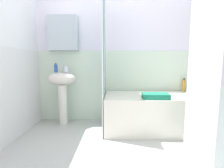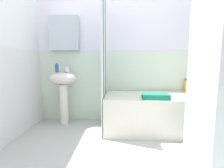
{
  "view_description": "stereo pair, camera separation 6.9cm",
  "coord_description": "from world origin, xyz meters",
  "px_view_note": "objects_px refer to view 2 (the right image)",
  "views": [
    {
      "loc": [
        -0.22,
        -1.6,
        1.01
      ],
      "look_at": [
        -0.26,
        0.77,
        0.7
      ],
      "focal_mm": 26.6,
      "sensor_mm": 36.0,
      "label": 1
    },
    {
      "loc": [
        -0.15,
        -1.6,
        1.01
      ],
      "look_at": [
        -0.26,
        0.77,
        0.7
      ],
      "focal_mm": 26.6,
      "sensor_mm": 36.0,
      "label": 2
    }
  ],
  "objects_px": {
    "lotion_bottle": "(185,86)",
    "towel_folded": "(155,96)",
    "toothbrush_cup": "(67,69)",
    "bathtub": "(155,112)",
    "conditioner_bottle": "(192,86)",
    "soap_dispenser": "(57,68)",
    "sink": "(63,86)"
  },
  "relations": [
    {
      "from": "sink",
      "to": "soap_dispenser",
      "type": "relative_size",
      "value": 5.74
    },
    {
      "from": "toothbrush_cup",
      "to": "bathtub",
      "type": "height_order",
      "value": "toothbrush_cup"
    },
    {
      "from": "sink",
      "to": "lotion_bottle",
      "type": "xyz_separation_m",
      "value": [
        2.0,
        0.14,
        0.0
      ]
    },
    {
      "from": "lotion_bottle",
      "to": "conditioner_bottle",
      "type": "bearing_deg",
      "value": -17.69
    },
    {
      "from": "toothbrush_cup",
      "to": "lotion_bottle",
      "type": "distance_m",
      "value": 1.95
    },
    {
      "from": "bathtub",
      "to": "towel_folded",
      "type": "xyz_separation_m",
      "value": [
        -0.05,
        -0.24,
        0.3
      ]
    },
    {
      "from": "sink",
      "to": "toothbrush_cup",
      "type": "distance_m",
      "value": 0.28
    },
    {
      "from": "conditioner_bottle",
      "to": "towel_folded",
      "type": "bearing_deg",
      "value": -142.81
    },
    {
      "from": "bathtub",
      "to": "lotion_bottle",
      "type": "distance_m",
      "value": 0.74
    },
    {
      "from": "lotion_bottle",
      "to": "bathtub",
      "type": "bearing_deg",
      "value": -149.53
    },
    {
      "from": "lotion_bottle",
      "to": "soap_dispenser",
      "type": "bearing_deg",
      "value": -176.12
    },
    {
      "from": "sink",
      "to": "bathtub",
      "type": "distance_m",
      "value": 1.51
    },
    {
      "from": "lotion_bottle",
      "to": "towel_folded",
      "type": "xyz_separation_m",
      "value": [
        -0.61,
        -0.57,
        -0.07
      ]
    },
    {
      "from": "sink",
      "to": "bathtub",
      "type": "bearing_deg",
      "value": -7.24
    },
    {
      "from": "bathtub",
      "to": "conditioner_bottle",
      "type": "height_order",
      "value": "conditioner_bottle"
    },
    {
      "from": "toothbrush_cup",
      "to": "conditioner_bottle",
      "type": "xyz_separation_m",
      "value": [
        2.03,
        0.12,
        -0.28
      ]
    },
    {
      "from": "conditioner_bottle",
      "to": "lotion_bottle",
      "type": "height_order",
      "value": "lotion_bottle"
    },
    {
      "from": "soap_dispenser",
      "to": "bathtub",
      "type": "relative_size",
      "value": 0.1
    },
    {
      "from": "soap_dispenser",
      "to": "lotion_bottle",
      "type": "distance_m",
      "value": 2.12
    },
    {
      "from": "sink",
      "to": "soap_dispenser",
      "type": "bearing_deg",
      "value": -178.43
    },
    {
      "from": "bathtub",
      "to": "lotion_bottle",
      "type": "xyz_separation_m",
      "value": [
        0.55,
        0.32,
        0.37
      ]
    },
    {
      "from": "soap_dispenser",
      "to": "toothbrush_cup",
      "type": "height_order",
      "value": "soap_dispenser"
    },
    {
      "from": "toothbrush_cup",
      "to": "towel_folded",
      "type": "relative_size",
      "value": 0.27
    },
    {
      "from": "sink",
      "to": "bathtub",
      "type": "xyz_separation_m",
      "value": [
        1.45,
        -0.18,
        -0.36
      ]
    },
    {
      "from": "bathtub",
      "to": "lotion_bottle",
      "type": "bearing_deg",
      "value": 30.47
    },
    {
      "from": "conditioner_bottle",
      "to": "lotion_bottle",
      "type": "distance_m",
      "value": 0.1
    },
    {
      "from": "soap_dispenser",
      "to": "bathtub",
      "type": "xyz_separation_m",
      "value": [
        1.54,
        -0.18,
        -0.65
      ]
    },
    {
      "from": "sink",
      "to": "toothbrush_cup",
      "type": "xyz_separation_m",
      "value": [
        0.08,
        -0.02,
        0.27
      ]
    },
    {
      "from": "toothbrush_cup",
      "to": "sink",
      "type": "bearing_deg",
      "value": 167.59
    },
    {
      "from": "sink",
      "to": "lotion_bottle",
      "type": "relative_size",
      "value": 3.91
    },
    {
      "from": "toothbrush_cup",
      "to": "lotion_bottle",
      "type": "relative_size",
      "value": 0.43
    },
    {
      "from": "bathtub",
      "to": "conditioner_bottle",
      "type": "relative_size",
      "value": 7.39
    }
  ]
}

